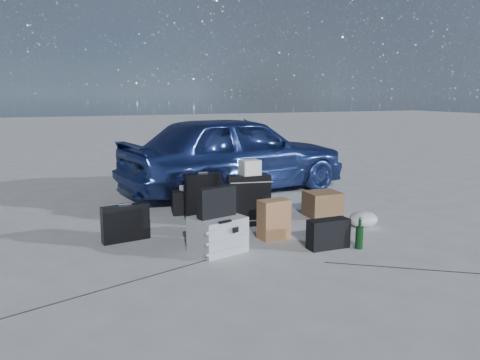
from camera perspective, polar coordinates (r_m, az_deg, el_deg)
name	(u,v)px	position (r m, az deg, el deg)	size (l,w,h in m)	color
ground	(266,243)	(4.99, 3.19, -7.64)	(60.00, 60.00, 0.00)	#BABAB5
car	(236,153)	(7.39, -0.55, 3.28)	(1.47, 3.66, 1.25)	#334890
pelican_case	(218,234)	(4.69, -2.75, -6.59)	(0.48, 0.40, 0.35)	#AFB1B4
laptop_bag	(217,202)	(4.60, -2.85, -2.71)	(0.40, 0.10, 0.30)	black
briefcase	(126,223)	(5.14, -13.78, -5.12)	(0.50, 0.11, 0.39)	black
suitcase_left	(203,196)	(5.84, -4.50, -2.01)	(0.45, 0.16, 0.58)	black
suitcase_right	(249,200)	(5.57, 1.05, -2.46)	(0.51, 0.18, 0.61)	black
white_carton	(250,167)	(5.51, 1.21, 1.55)	(0.22, 0.18, 0.18)	silver
duffel_bag	(196,201)	(6.19, -5.45, -2.62)	(0.61, 0.26, 0.31)	black
flat_box_white	(196,188)	(6.15, -5.35, -0.94)	(0.36, 0.27, 0.06)	silver
flat_box_black	(195,183)	(6.13, -5.51, -0.43)	(0.25, 0.18, 0.05)	black
kraft_bag	(274,219)	(5.08, 4.15, -4.79)	(0.32, 0.19, 0.43)	#9D6C44
cardboard_box	(323,204)	(6.09, 10.05, -2.90)	(0.42, 0.37, 0.32)	brown
plastic_bag	(363,219)	(5.71, 14.79, -4.65)	(0.34, 0.29, 0.19)	silver
messenger_bag	(328,234)	(4.86, 10.71, -6.46)	(0.43, 0.16, 0.30)	black
green_bottle	(359,234)	(4.91, 14.36, -6.37)	(0.08, 0.08, 0.31)	black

